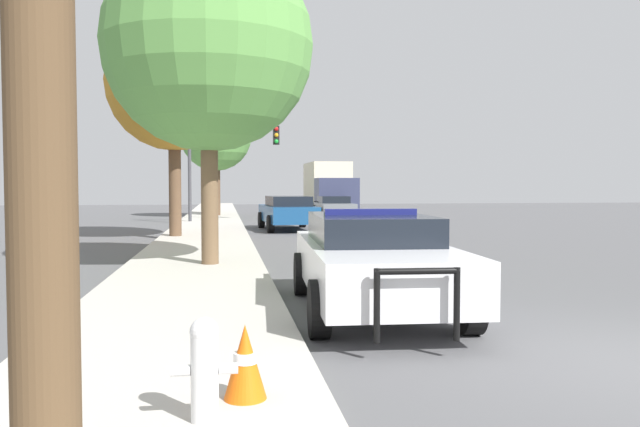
% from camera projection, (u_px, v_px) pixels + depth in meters
% --- Properties ---
extents(sidewalk_left, '(3.00, 110.00, 0.13)m').
position_uv_depth(sidewalk_left, '(153.00, 385.00, 5.54)').
color(sidewalk_left, '#BCB7AD').
rests_on(sidewalk_left, ground_plane).
extents(police_car, '(2.31, 5.06, 1.49)m').
position_uv_depth(police_car, '(372.00, 259.00, 9.09)').
color(police_car, white).
rests_on(police_car, ground_plane).
extents(fire_hydrant, '(0.48, 0.21, 0.76)m').
position_uv_depth(fire_hydrant, '(205.00, 366.00, 4.50)').
color(fire_hydrant, white).
rests_on(fire_hydrant, sidewalk_left).
extents(traffic_light, '(4.35, 0.35, 4.73)m').
position_uv_depth(traffic_light, '(228.00, 150.00, 29.80)').
color(traffic_light, '#424247').
rests_on(traffic_light, sidewalk_left).
extents(car_background_oncoming, '(2.10, 4.74, 1.24)m').
position_uv_depth(car_background_oncoming, '(334.00, 206.00, 34.67)').
color(car_background_oncoming, slate).
rests_on(car_background_oncoming, ground_plane).
extents(car_background_midblock, '(2.27, 4.70, 1.40)m').
position_uv_depth(car_background_midblock, '(288.00, 212.00, 25.69)').
color(car_background_midblock, navy).
rests_on(car_background_midblock, ground_plane).
extents(box_truck, '(2.60, 6.87, 3.27)m').
position_uv_depth(box_truck, '(329.00, 187.00, 38.99)').
color(box_truck, '#333856').
rests_on(box_truck, ground_plane).
extents(tree_sidewalk_mid, '(4.50, 4.50, 7.38)m').
position_uv_depth(tree_sidewalk_mid, '(174.00, 84.00, 20.85)').
color(tree_sidewalk_mid, brown).
rests_on(tree_sidewalk_mid, sidewalk_left).
extents(tree_sidewalk_far, '(4.03, 4.03, 6.57)m').
position_uv_depth(tree_sidewalk_far, '(216.00, 136.00, 35.40)').
color(tree_sidewalk_far, brown).
rests_on(tree_sidewalk_far, sidewalk_left).
extents(tree_sidewalk_near, '(4.52, 4.52, 6.96)m').
position_uv_depth(tree_sidewalk_near, '(208.00, 47.00, 13.38)').
color(tree_sidewalk_near, brown).
rests_on(tree_sidewalk_near, sidewalk_left).
extents(traffic_cone, '(0.35, 0.35, 0.60)m').
position_uv_depth(traffic_cone, '(245.00, 361.00, 4.98)').
color(traffic_cone, orange).
rests_on(traffic_cone, sidewalk_left).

